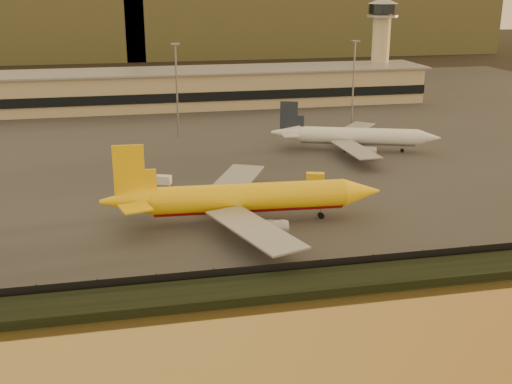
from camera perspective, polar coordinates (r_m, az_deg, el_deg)
The scene contains 11 objects.
ground at distance 106.62m, azimuth 2.67°, elevation -4.50°, with size 900.00×900.00×0.00m, color black.
embankment at distance 91.47m, azimuth 5.40°, elevation -8.09°, with size 320.00×7.00×1.40m, color black.
tarmac at distance 196.09m, azimuth -4.39°, elevation 6.04°, with size 320.00×220.00×0.20m, color #2D2D2D.
perimeter_fence at distance 94.66m, azimuth 4.69°, elevation -6.72°, with size 300.00×0.05×2.20m, color black.
terminal_building at distance 223.62m, azimuth -9.26°, elevation 8.96°, with size 202.00×25.00×12.60m.
control_tower at distance 246.16m, azimuth 11.06°, elevation 13.30°, with size 11.20×11.20×35.50m.
apron_light_masts at distance 176.64m, azimuth 1.29°, elevation 9.89°, with size 152.20×12.20×25.40m.
dhl_cargo_jet at distance 113.19m, azimuth -1.07°, elevation -0.60°, with size 49.95×48.86×14.92m.
white_narrowbody_jet at distance 164.81m, azimuth 8.77°, elevation 4.90°, with size 41.47×39.34×12.26m.
gse_vehicle_yellow at distance 138.90m, azimuth 5.30°, elevation 1.35°, with size 3.89×1.75×1.75m, color yellow.
gse_vehicle_white at distance 137.66m, azimuth -8.39°, elevation 1.09°, with size 4.03×1.81×1.81m, color white.
Camera 1 is at (-25.44, -95.08, 40.98)m, focal length 45.00 mm.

